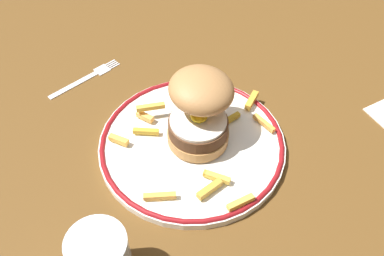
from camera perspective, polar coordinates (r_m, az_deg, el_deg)
The scene contains 5 objects.
ground_plane at distance 74.47cm, azimuth 2.90°, elevation -0.38°, with size 148.33×90.22×4.00cm, color brown.
dinner_plate at distance 68.88cm, azimuth 0.00°, elevation -2.07°, with size 28.84×28.84×1.60cm.
burger at distance 65.19cm, azimuth 1.02°, elevation 2.52°, with size 11.98×12.61×11.26cm.
fries_pile at distance 66.78cm, azimuth 0.60°, elevation -2.47°, with size 25.93×22.12×2.40cm.
fork at distance 82.62cm, azimuth -13.38°, elevation 6.28°, with size 12.54×9.46×0.36cm.
Camera 1 is at (-9.55, -48.04, 54.10)cm, focal length 41.58 mm.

